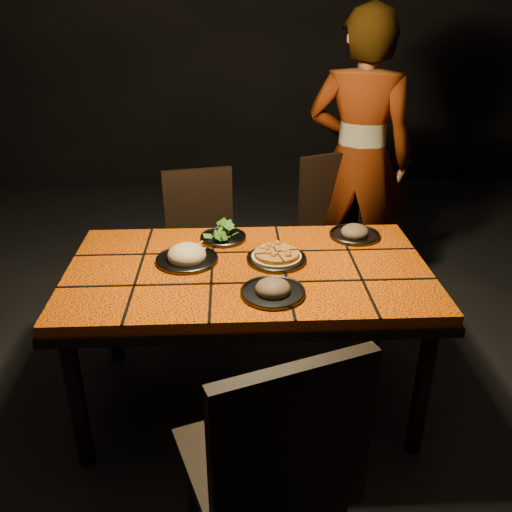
{
  "coord_description": "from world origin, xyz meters",
  "views": [
    {
      "loc": [
        -0.07,
        -2.14,
        1.85
      ],
      "look_at": [
        0.03,
        -0.04,
        0.82
      ],
      "focal_mm": 38.0,
      "sensor_mm": 36.0,
      "label": 1
    }
  ],
  "objects_px": {
    "dining_table": "(248,282)",
    "chair_far_right": "(338,222)",
    "plate_pizza": "(276,257)",
    "chair_near": "(274,464)",
    "diner": "(359,160)",
    "chair_far_left": "(202,237)",
    "plate_pasta": "(187,256)"
  },
  "relations": [
    {
      "from": "dining_table",
      "to": "chair_far_right",
      "type": "xyz_separation_m",
      "value": [
        0.6,
        0.97,
        -0.12
      ]
    },
    {
      "from": "dining_table",
      "to": "plate_pizza",
      "type": "xyz_separation_m",
      "value": [
        0.13,
        0.06,
        0.1
      ]
    },
    {
      "from": "chair_near",
      "to": "plate_pizza",
      "type": "bearing_deg",
      "value": -114.59
    },
    {
      "from": "diner",
      "to": "plate_pizza",
      "type": "relative_size",
      "value": 6.64
    },
    {
      "from": "chair_far_right",
      "to": "plate_pizza",
      "type": "distance_m",
      "value": 1.05
    },
    {
      "from": "chair_far_right",
      "to": "chair_near",
      "type": "bearing_deg",
      "value": -128.62
    },
    {
      "from": "chair_far_left",
      "to": "chair_far_right",
      "type": "distance_m",
      "value": 0.86
    },
    {
      "from": "chair_far_right",
      "to": "plate_pasta",
      "type": "distance_m",
      "value": 1.27
    },
    {
      "from": "plate_pizza",
      "to": "chair_far_right",
      "type": "bearing_deg",
      "value": 62.97
    },
    {
      "from": "dining_table",
      "to": "plate_pasta",
      "type": "bearing_deg",
      "value": 166.0
    },
    {
      "from": "plate_pasta",
      "to": "chair_near",
      "type": "bearing_deg",
      "value": -73.08
    },
    {
      "from": "chair_near",
      "to": "diner",
      "type": "bearing_deg",
      "value": -127.91
    },
    {
      "from": "chair_near",
      "to": "chair_far_right",
      "type": "distance_m",
      "value": 2.02
    },
    {
      "from": "diner",
      "to": "plate_pasta",
      "type": "xyz_separation_m",
      "value": [
        -1.01,
        -1.06,
        -0.13
      ]
    },
    {
      "from": "chair_far_right",
      "to": "dining_table",
      "type": "bearing_deg",
      "value": -144.32
    },
    {
      "from": "chair_far_right",
      "to": "plate_pizza",
      "type": "xyz_separation_m",
      "value": [
        -0.47,
        -0.91,
        0.22
      ]
    },
    {
      "from": "chair_near",
      "to": "chair_far_right",
      "type": "xyz_separation_m",
      "value": [
        0.56,
        1.94,
        -0.04
      ]
    },
    {
      "from": "diner",
      "to": "chair_far_right",
      "type": "bearing_deg",
      "value": 68.21
    },
    {
      "from": "chair_far_left",
      "to": "chair_far_right",
      "type": "relative_size",
      "value": 0.95
    },
    {
      "from": "dining_table",
      "to": "plate_pizza",
      "type": "relative_size",
      "value": 5.93
    },
    {
      "from": "chair_far_right",
      "to": "plate_pasta",
      "type": "bearing_deg",
      "value": -156.75
    },
    {
      "from": "chair_far_left",
      "to": "chair_far_right",
      "type": "xyz_separation_m",
      "value": [
        0.85,
        0.14,
        0.03
      ]
    },
    {
      "from": "chair_near",
      "to": "chair_far_right",
      "type": "bearing_deg",
      "value": -125.61
    },
    {
      "from": "chair_near",
      "to": "plate_pizza",
      "type": "distance_m",
      "value": 1.05
    },
    {
      "from": "chair_far_right",
      "to": "chair_far_left",
      "type": "bearing_deg",
      "value": 166.38
    },
    {
      "from": "dining_table",
      "to": "plate_pasta",
      "type": "height_order",
      "value": "plate_pasta"
    },
    {
      "from": "chair_near",
      "to": "chair_far_right",
      "type": "relative_size",
      "value": 1.07
    },
    {
      "from": "chair_far_left",
      "to": "plate_pizza",
      "type": "relative_size",
      "value": 3.36
    },
    {
      "from": "chair_far_left",
      "to": "dining_table",
      "type": "bearing_deg",
      "value": -84.69
    },
    {
      "from": "chair_near",
      "to": "plate_pasta",
      "type": "height_order",
      "value": "chair_near"
    },
    {
      "from": "chair_far_left",
      "to": "plate_pasta",
      "type": "xyz_separation_m",
      "value": [
        -0.03,
        -0.77,
        0.25
      ]
    },
    {
      "from": "dining_table",
      "to": "chair_far_left",
      "type": "xyz_separation_m",
      "value": [
        -0.25,
        0.83,
        -0.14
      ]
    }
  ]
}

